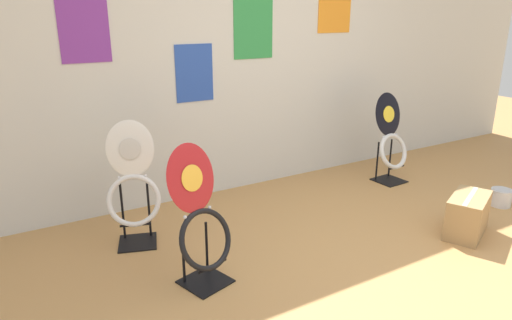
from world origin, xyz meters
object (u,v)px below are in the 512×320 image
Objects in this scene: paint_can at (501,197)px; storage_box at (468,215)px; toilet_seat_display_jazz_black at (391,143)px; toilet_seat_display_crimson_swirl at (201,224)px; toilet_seat_display_white_plain at (133,187)px.

paint_can is 0.79m from storage_box.
toilet_seat_display_crimson_swirl is at bearing -163.32° from toilet_seat_display_jazz_black.
toilet_seat_display_crimson_swirl is 2.13m from storage_box.
paint_can is at bearing -5.12° from toilet_seat_display_crimson_swirl.
storage_box is (2.28, -1.18, -0.30)m from toilet_seat_display_white_plain.
toilet_seat_display_jazz_black is at bearing 16.68° from toilet_seat_display_crimson_swirl.
toilet_seat_display_jazz_black reaches higher than storage_box.
toilet_seat_display_crimson_swirl reaches higher than paint_can.
toilet_seat_display_crimson_swirl is (-2.43, -0.73, 0.00)m from toilet_seat_display_jazz_black.
storage_box is (2.07, -0.45, -0.25)m from toilet_seat_display_crimson_swirl.
toilet_seat_display_jazz_black is 4.94× the size of paint_can.
toilet_seat_display_crimson_swirl is 1.73× the size of storage_box.
paint_can is at bearing -17.98° from toilet_seat_display_white_plain.
toilet_seat_display_crimson_swirl reaches higher than toilet_seat_display_jazz_black.
toilet_seat_display_jazz_black is 1.72× the size of storage_box.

